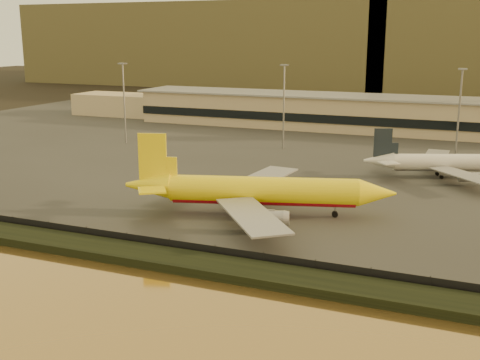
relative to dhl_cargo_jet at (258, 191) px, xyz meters
The scene contains 11 objects.
ground 15.01m from the dhl_cargo_jet, 122.72° to the right, with size 900.00×900.00×0.00m, color black.
embankment 30.23m from the dhl_cargo_jet, 104.85° to the right, with size 320.00×7.00×1.40m, color black.
tarmac 83.55m from the dhl_cargo_jet, 95.28° to the left, with size 320.00×220.00×0.20m, color #2D2D2D.
perimeter_fence 26.34m from the dhl_cargo_jet, 107.10° to the right, with size 300.00×0.05×2.20m, color black.
terminal_building 115.76m from the dhl_cargo_jet, 101.05° to the left, with size 202.00×25.00×12.60m.
apron_light_masts 64.40m from the dhl_cargo_jet, 83.37° to the left, with size 152.20×12.20×25.40m.
distant_hills 330.35m from the dhl_cargo_jet, 94.95° to the left, with size 470.00×160.00×70.00m.
dhl_cargo_jet is the anchor object (origin of this frame).
white_narrowbody_jet 57.06m from the dhl_cargo_jet, 55.96° to the left, with size 40.26×38.05×12.02m.
gse_vehicle_yellow 20.25m from the dhl_cargo_jet, 49.51° to the left, with size 3.90×1.76×1.76m, color yellow.
gse_vehicle_white 25.42m from the dhl_cargo_jet, 137.02° to the left, with size 4.12×1.85×1.85m, color silver.
Camera 1 is at (47.12, -92.71, 34.24)m, focal length 45.00 mm.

